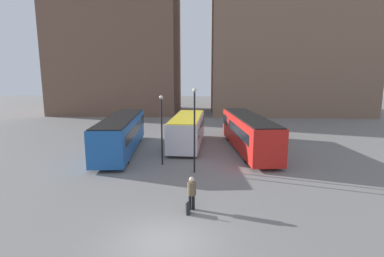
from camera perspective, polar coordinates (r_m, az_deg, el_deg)
The scene contains 9 objects.
ground_plane at distance 12.99m, azimuth -5.50°, elevation -20.83°, with size 160.00×160.00×0.00m, color slate.
building_block_right at distance 55.70m, azimuth 17.91°, elevation 19.92°, with size 25.29×14.59×32.72m.
bus_0 at distance 26.75m, azimuth -13.33°, elevation -0.80°, with size 3.49×12.06×3.03m.
bus_1 at distance 28.20m, azimuth -0.87°, elevation -0.19°, with size 3.15×9.53×2.83m.
bus_2 at distance 26.98m, azimuth 10.61°, elevation -0.54°, with size 3.67×12.59×3.07m.
traveler at distance 15.19m, azimuth -0.06°, elevation -11.66°, with size 0.51×0.51×1.71m.
suitcase at distance 15.06m, azimuth -0.78°, elevation -15.08°, with size 0.26×0.42×0.70m.
lamp_post_0 at distance 20.06m, azimuth 0.47°, elevation 0.88°, with size 0.28×0.28×5.79m.
lamp_post_1 at distance 21.98m, azimuth -5.80°, elevation 0.83°, with size 0.28×0.28×5.18m.
Camera 1 is at (1.59, -11.00, 6.73)m, focal length 28.00 mm.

